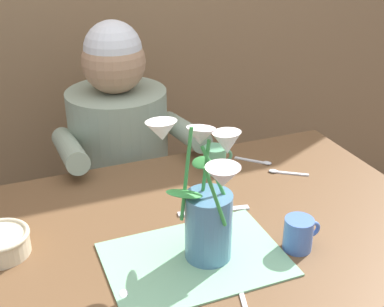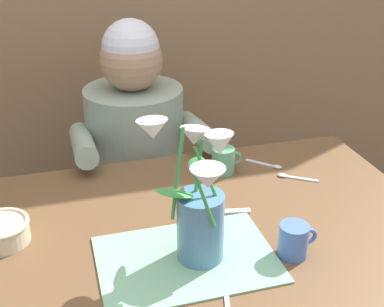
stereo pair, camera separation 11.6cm
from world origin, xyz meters
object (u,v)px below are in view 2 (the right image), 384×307
Objects in this scene: seated_person at (138,176)px; tea_cup at (294,240)px; dinner_knife at (214,212)px; ceramic_mug at (224,161)px; flower_vase at (199,205)px; ceramic_bowl at (1,231)px.

seated_person reaches higher than tea_cup.
dinner_knife is 0.23m from ceramic_mug.
ceramic_bowl is (-0.43, 0.19, -0.11)m from flower_vase.
seated_person is 0.47m from ceramic_mug.
ceramic_mug is at bearing 93.17° from tea_cup.
seated_person is at bearing 118.75° from ceramic_mug.
dinner_knife is at bearing -77.49° from seated_person.
flower_vase is 3.70× the size of tea_cup.
dinner_knife is at bearing 118.64° from tea_cup.
flower_vase is 2.53× the size of ceramic_bowl.
tea_cup reaches higher than ceramic_bowl.
ceramic_bowl is at bearing 159.75° from tea_cup.
seated_person is 8.35× the size of ceramic_bowl.
seated_person is at bearing 105.92° from tea_cup.
flower_vase is at bearing -87.20° from seated_person.
ceramic_bowl is at bearing -171.24° from dinner_knife.
dinner_knife is 2.04× the size of tea_cup.
flower_vase is at bearing -108.06° from dinner_knife.
tea_cup is at bearing -12.04° from flower_vase.
tea_cup is 1.00× the size of ceramic_mug.
flower_vase is at bearing -116.95° from ceramic_mug.
ceramic_bowl reaches higher than dinner_knife.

